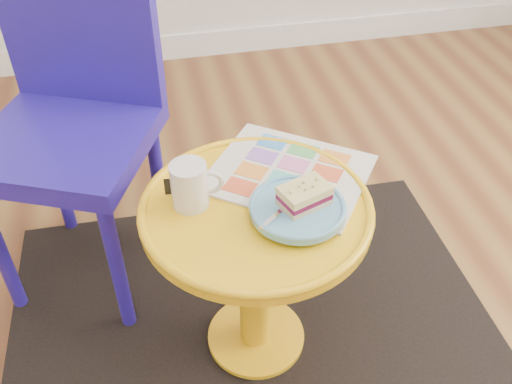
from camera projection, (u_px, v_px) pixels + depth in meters
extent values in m
cube|color=white|center=(189.00, 45.00, 2.74)|extent=(4.00, 0.02, 0.12)
cube|color=black|center=(256.00, 338.00, 1.53)|extent=(1.32, 1.13, 0.01)
cylinder|color=yellow|center=(256.00, 336.00, 1.52)|extent=(0.26, 0.26, 0.02)
cylinder|color=yellow|center=(256.00, 280.00, 1.38)|extent=(0.08, 0.08, 0.43)
cylinder|color=yellow|center=(256.00, 211.00, 1.23)|extent=(0.50, 0.50, 0.03)
cylinder|color=#25179A|center=(0.00, 251.00, 1.48)|extent=(0.04, 0.04, 0.43)
cylinder|color=#25179A|center=(118.00, 269.00, 1.43)|extent=(0.04, 0.04, 0.43)
cylinder|color=#25179A|center=(57.00, 175.00, 1.72)|extent=(0.04, 0.04, 0.43)
cylinder|color=#25179A|center=(159.00, 188.00, 1.68)|extent=(0.04, 0.04, 0.43)
cube|color=#25179A|center=(65.00, 142.00, 1.41)|extent=(0.54, 0.54, 0.05)
cube|color=#25179A|center=(77.00, 22.00, 1.40)|extent=(0.39, 0.20, 0.43)
cube|color=silver|center=(289.00, 173.00, 1.30)|extent=(0.45, 0.44, 0.01)
cylinder|color=silver|center=(189.00, 185.00, 1.19)|extent=(0.08, 0.08, 0.10)
torus|color=silver|center=(210.00, 182.00, 1.19)|extent=(0.06, 0.02, 0.06)
cylinder|color=#D1B78C|center=(188.00, 168.00, 1.16)|extent=(0.07, 0.07, 0.01)
cylinder|color=#5FA2CA|center=(297.00, 213.00, 1.19)|extent=(0.08, 0.08, 0.01)
cylinder|color=#5FA2CA|center=(297.00, 209.00, 1.18)|extent=(0.20, 0.20, 0.02)
cube|color=#D3BC8C|center=(304.00, 201.00, 1.18)|extent=(0.12, 0.10, 0.01)
cube|color=maroon|center=(304.00, 196.00, 1.17)|extent=(0.11, 0.10, 0.01)
cube|color=#EADB8C|center=(305.00, 191.00, 1.16)|extent=(0.12, 0.10, 0.02)
cube|color=silver|center=(278.00, 213.00, 1.16)|extent=(0.10, 0.08, 0.00)
cube|color=silver|center=(298.00, 196.00, 1.20)|extent=(0.04, 0.04, 0.00)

